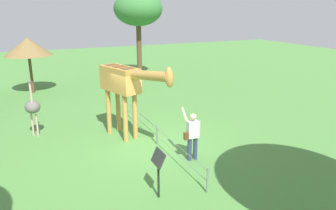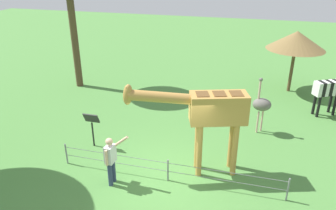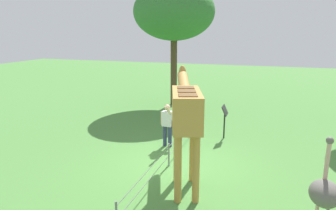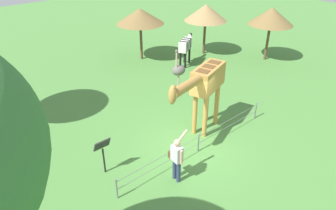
{
  "view_description": "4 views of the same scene",
  "coord_description": "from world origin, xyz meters",
  "px_view_note": "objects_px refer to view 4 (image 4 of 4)",
  "views": [
    {
      "loc": [
        9.99,
        -3.87,
        4.78
      ],
      "look_at": [
        0.33,
        0.53,
        1.55
      ],
      "focal_mm": 34.52,
      "sensor_mm": 36.0,
      "label": 1
    },
    {
      "loc": [
        -2.18,
        8.25,
        6.36
      ],
      "look_at": [
        0.15,
        -0.34,
        2.31
      ],
      "focal_mm": 35.01,
      "sensor_mm": 36.0,
      "label": 2
    },
    {
      "loc": [
        -8.54,
        -2.55,
        4.16
      ],
      "look_at": [
        0.14,
        0.31,
        1.94
      ],
      "focal_mm": 32.98,
      "sensor_mm": 36.0,
      "label": 3
    },
    {
      "loc": [
        6.89,
        6.43,
        7.15
      ],
      "look_at": [
        0.65,
        -0.7,
        1.79
      ],
      "focal_mm": 33.55,
      "sensor_mm": 36.0,
      "label": 4
    }
  ],
  "objects_px": {
    "shade_hut_aside": "(206,13)",
    "info_sign": "(103,149)",
    "visitor": "(177,157)",
    "ostrich": "(179,70)",
    "zebra": "(186,46)",
    "giraffe": "(204,84)",
    "shade_hut_near": "(272,16)",
    "shade_hut_far": "(140,16)"
  },
  "relations": [
    {
      "from": "shade_hut_far",
      "to": "info_sign",
      "type": "height_order",
      "value": "shade_hut_far"
    },
    {
      "from": "shade_hut_aside",
      "to": "zebra",
      "type": "bearing_deg",
      "value": 15.33
    },
    {
      "from": "ostrich",
      "to": "giraffe",
      "type": "bearing_deg",
      "value": 62.63
    },
    {
      "from": "zebra",
      "to": "shade_hut_far",
      "type": "bearing_deg",
      "value": -61.46
    },
    {
      "from": "visitor",
      "to": "zebra",
      "type": "relative_size",
      "value": 0.96
    },
    {
      "from": "shade_hut_aside",
      "to": "visitor",
      "type": "bearing_deg",
      "value": 38.99
    },
    {
      "from": "zebra",
      "to": "shade_hut_aside",
      "type": "xyz_separation_m",
      "value": [
        -2.26,
        -0.62,
        1.45
      ]
    },
    {
      "from": "giraffe",
      "to": "info_sign",
      "type": "distance_m",
      "value": 4.37
    },
    {
      "from": "zebra",
      "to": "shade_hut_near",
      "type": "bearing_deg",
      "value": 148.93
    },
    {
      "from": "zebra",
      "to": "info_sign",
      "type": "relative_size",
      "value": 1.31
    },
    {
      "from": "shade_hut_near",
      "to": "ostrich",
      "type": "bearing_deg",
      "value": -1.97
    },
    {
      "from": "info_sign",
      "to": "giraffe",
      "type": "bearing_deg",
      "value": 173.68
    },
    {
      "from": "shade_hut_near",
      "to": "info_sign",
      "type": "xyz_separation_m",
      "value": [
        12.94,
        2.44,
        -1.7
      ]
    },
    {
      "from": "giraffe",
      "to": "info_sign",
      "type": "xyz_separation_m",
      "value": [
        4.19,
        -0.46,
        -1.16
      ]
    },
    {
      "from": "visitor",
      "to": "ostrich",
      "type": "distance_m",
      "value": 6.21
    },
    {
      "from": "visitor",
      "to": "info_sign",
      "type": "distance_m",
      "value": 2.41
    },
    {
      "from": "giraffe",
      "to": "zebra",
      "type": "height_order",
      "value": "giraffe"
    },
    {
      "from": "visitor",
      "to": "shade_hut_far",
      "type": "xyz_separation_m",
      "value": [
        -5.67,
        -9.38,
        1.73
      ]
    },
    {
      "from": "visitor",
      "to": "zebra",
      "type": "xyz_separation_m",
      "value": [
        -7.02,
        -6.89,
        0.26
      ]
    },
    {
      "from": "giraffe",
      "to": "shade_hut_aside",
      "type": "height_order",
      "value": "shade_hut_aside"
    },
    {
      "from": "ostrich",
      "to": "shade_hut_near",
      "type": "xyz_separation_m",
      "value": [
        -7.13,
        0.25,
        1.48
      ]
    },
    {
      "from": "ostrich",
      "to": "info_sign",
      "type": "distance_m",
      "value": 6.41
    },
    {
      "from": "visitor",
      "to": "shade_hut_near",
      "type": "xyz_separation_m",
      "value": [
        -11.38,
        -4.27,
        1.75
      ]
    },
    {
      "from": "zebra",
      "to": "ostrich",
      "type": "distance_m",
      "value": 3.65
    },
    {
      "from": "shade_hut_aside",
      "to": "info_sign",
      "type": "distance_m",
      "value": 12.35
    },
    {
      "from": "zebra",
      "to": "visitor",
      "type": "bearing_deg",
      "value": 44.46
    },
    {
      "from": "giraffe",
      "to": "ostrich",
      "type": "xyz_separation_m",
      "value": [
        -1.63,
        -3.15,
        -0.94
      ]
    },
    {
      "from": "giraffe",
      "to": "info_sign",
      "type": "bearing_deg",
      "value": -6.32
    },
    {
      "from": "zebra",
      "to": "shade_hut_far",
      "type": "height_order",
      "value": "shade_hut_far"
    },
    {
      "from": "ostrich",
      "to": "info_sign",
      "type": "height_order",
      "value": "ostrich"
    },
    {
      "from": "shade_hut_far",
      "to": "info_sign",
      "type": "relative_size",
      "value": 2.34
    },
    {
      "from": "zebra",
      "to": "shade_hut_aside",
      "type": "height_order",
      "value": "shade_hut_aside"
    },
    {
      "from": "ostrich",
      "to": "shade_hut_aside",
      "type": "height_order",
      "value": "shade_hut_aside"
    },
    {
      "from": "visitor",
      "to": "info_sign",
      "type": "xyz_separation_m",
      "value": [
        1.56,
        -1.83,
        0.05
      ]
    },
    {
      "from": "giraffe",
      "to": "shade_hut_near",
      "type": "distance_m",
      "value": 9.24
    },
    {
      "from": "giraffe",
      "to": "shade_hut_aside",
      "type": "bearing_deg",
      "value": -137.28
    },
    {
      "from": "zebra",
      "to": "shade_hut_far",
      "type": "xyz_separation_m",
      "value": [
        1.35,
        -2.49,
        1.47
      ]
    },
    {
      "from": "ostrich",
      "to": "shade_hut_aside",
      "type": "relative_size",
      "value": 0.72
    },
    {
      "from": "giraffe",
      "to": "ostrich",
      "type": "distance_m",
      "value": 3.66
    },
    {
      "from": "visitor",
      "to": "shade_hut_aside",
      "type": "xyz_separation_m",
      "value": [
        -9.28,
        -7.51,
        1.71
      ]
    },
    {
      "from": "ostrich",
      "to": "info_sign",
      "type": "bearing_deg",
      "value": 24.75
    },
    {
      "from": "giraffe",
      "to": "zebra",
      "type": "xyz_separation_m",
      "value": [
        -4.4,
        -5.53,
        -0.95
      ]
    }
  ]
}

